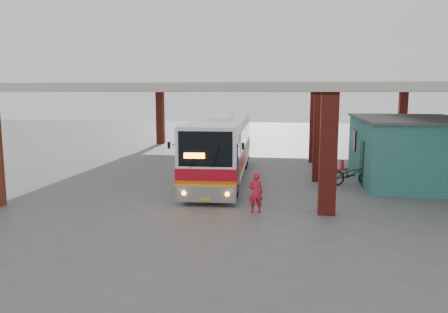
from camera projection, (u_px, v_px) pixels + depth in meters
name	position (u px, v px, depth m)	size (l,w,h in m)	color
ground	(252.00, 192.00, 19.14)	(90.00, 90.00, 0.00)	#515154
brick_columns	(288.00, 133.00, 23.47)	(20.10, 21.60, 4.35)	maroon
canopy_roof	(273.00, 89.00, 24.75)	(21.00, 23.00, 0.30)	beige
shop_building	(411.00, 149.00, 21.61)	(5.20, 8.20, 3.11)	#2A695F
coach_bus	(221.00, 147.00, 21.79)	(3.01, 11.28, 3.25)	white
motorcycle	(352.00, 174.00, 20.44)	(0.74, 2.12, 1.11)	black
pedestrian	(256.00, 193.00, 15.75)	(0.54, 0.36, 1.49)	red
red_chair	(341.00, 167.00, 23.54)	(0.47, 0.47, 0.72)	red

